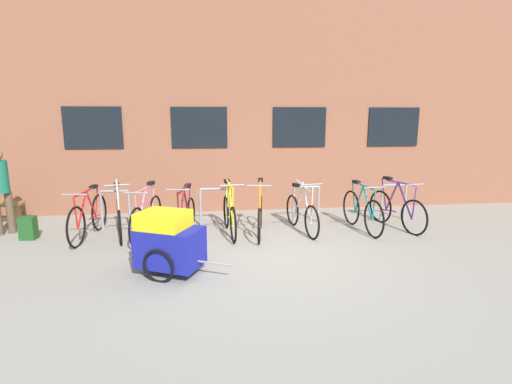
# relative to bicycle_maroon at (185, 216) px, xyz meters

# --- Properties ---
(ground_plane) EXTENTS (42.00, 42.00, 0.00)m
(ground_plane) POSITION_rel_bicycle_maroon_xyz_m (1.48, -1.36, -0.37)
(ground_plane) COLOR gray
(storefront_building) EXTENTS (28.00, 7.41, 5.29)m
(storefront_building) POSITION_rel_bicycle_maroon_xyz_m (1.48, 5.53, 2.28)
(storefront_building) COLOR brown
(storefront_building) RESTS_ON ground
(bike_rack) EXTENTS (6.60, 0.05, 0.82)m
(bike_rack) POSITION_rel_bicycle_maroon_xyz_m (1.56, 0.54, 0.13)
(bike_rack) COLOR gray
(bike_rack) RESTS_ON ground
(bicycle_maroon) EXTENTS (0.46, 1.60, 1.01)m
(bicycle_maroon) POSITION_rel_bicycle_maroon_xyz_m (0.00, 0.00, 0.00)
(bicycle_maroon) COLOR black
(bicycle_maroon) RESTS_ON ground
(bicycle_silver) EXTENTS (0.44, 1.67, 1.07)m
(bicycle_silver) POSITION_rel_bicycle_maroon_xyz_m (2.32, -0.05, 0.01)
(bicycle_silver) COLOR black
(bicycle_silver) RESTS_ON ground
(bicycle_purple) EXTENTS (0.55, 1.69, 1.05)m
(bicycle_purple) POSITION_rel_bicycle_maroon_xyz_m (4.33, -0.06, 0.03)
(bicycle_purple) COLOR black
(bicycle_purple) RESTS_ON ground
(bicycle_yellow) EXTENTS (0.44, 1.70, 1.09)m
(bicycle_yellow) POSITION_rel_bicycle_maroon_xyz_m (0.87, -0.07, 0.02)
(bicycle_yellow) COLOR black
(bicycle_yellow) RESTS_ON ground
(bicycle_orange) EXTENTS (0.45, 1.72, 1.09)m
(bicycle_orange) POSITION_rel_bicycle_maroon_xyz_m (1.46, -0.15, 0.02)
(bicycle_orange) COLOR black
(bicycle_orange) RESTS_ON ground
(bicycle_teal) EXTENTS (0.44, 1.71, 0.99)m
(bicycle_teal) POSITION_rel_bicycle_maroon_xyz_m (3.56, -0.12, 0.03)
(bicycle_teal) COLOR black
(bicycle_teal) RESTS_ON ground
(bicycle_white) EXTENTS (0.56, 1.66, 1.11)m
(bicycle_white) POSITION_rel_bicycle_maroon_xyz_m (-1.26, 0.06, 0.01)
(bicycle_white) COLOR black
(bicycle_white) RESTS_ON ground
(bicycle_red) EXTENTS (0.44, 1.83, 0.97)m
(bicycle_red) POSITION_rel_bicycle_maroon_xyz_m (-1.82, 0.04, 0.03)
(bicycle_red) COLOR black
(bicycle_red) RESTS_ON ground
(bicycle_pink) EXTENTS (0.48, 1.76, 1.05)m
(bicycle_pink) POSITION_rel_bicycle_maroon_xyz_m (-0.71, -0.13, 0.03)
(bicycle_pink) COLOR black
(bicycle_pink) RESTS_ON ground
(bike_trailer) EXTENTS (1.45, 0.93, 0.94)m
(bike_trailer) POSITION_rel_bicycle_maroon_xyz_m (-0.11, -1.90, 0.12)
(bike_trailer) COLOR navy
(bike_trailer) RESTS_ON ground
(person_by_bench) EXTENTS (0.32, 0.32, 1.68)m
(person_by_bench) POSITION_rel_bicycle_maroon_xyz_m (-3.53, 0.44, 0.60)
(person_by_bench) COLOR brown
(person_by_bench) RESTS_ON ground
(backpack) EXTENTS (0.30, 0.22, 0.44)m
(backpack) POSITION_rel_bicycle_maroon_xyz_m (-2.92, 0.04, -0.15)
(backpack) COLOR #1E4C1E
(backpack) RESTS_ON ground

